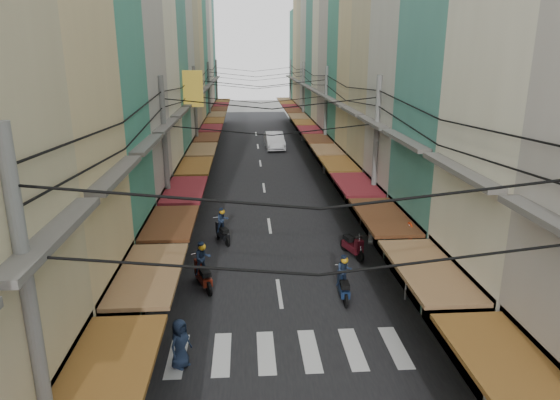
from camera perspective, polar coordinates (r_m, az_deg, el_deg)
name	(u,v)px	position (r m, az deg, el deg)	size (l,w,h in m)	color
ground	(276,272)	(21.88, -0.43, -8.27)	(160.00, 160.00, 0.00)	slate
road	(261,169)	(40.88, -2.18, 3.60)	(10.00, 80.00, 0.02)	black
sidewalk_left	(181,170)	(41.20, -11.26, 3.42)	(3.00, 80.00, 0.06)	slate
sidewalk_right	(340,167)	(41.58, 6.83, 3.74)	(3.00, 80.00, 0.06)	slate
crosswalk	(288,351)	(16.63, 0.92, -16.90)	(7.55, 2.40, 0.01)	silver
building_row_left	(146,43)	(36.99, -15.09, 16.96)	(7.80, 67.67, 23.70)	beige
building_row_right	(373,48)	(37.39, 10.61, 16.66)	(7.80, 68.98, 22.59)	teal
utility_poles	(262,91)	(34.94, -2.02, 12.31)	(10.20, 66.13, 8.20)	slate
white_car	(275,149)	(49.38, -0.63, 5.86)	(5.75, 2.25, 2.03)	silver
bicycle	(451,293)	(21.25, 18.97, -10.03)	(0.53, 1.41, 0.97)	black
moving_scooters	(266,259)	(21.74, -1.56, -6.81)	(7.13, 8.17, 1.99)	black
parked_scooters	(406,300)	(19.17, 14.18, -11.04)	(12.99, 14.58, 0.98)	black
pedestrians	(187,232)	(24.10, -10.59, -3.57)	(11.85, 22.41, 2.11)	#251F29
market_umbrella	(463,263)	(19.04, 20.20, -6.76)	(2.14, 2.14, 2.25)	#B2B2B7
traffic_sign	(409,243)	(19.27, 14.49, -4.83)	(0.10, 0.69, 3.17)	slate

